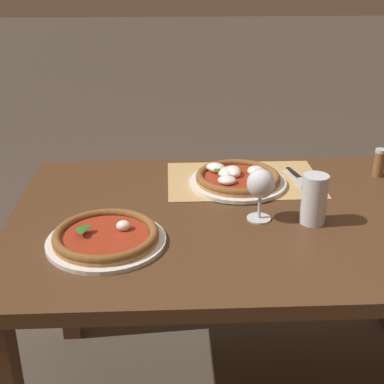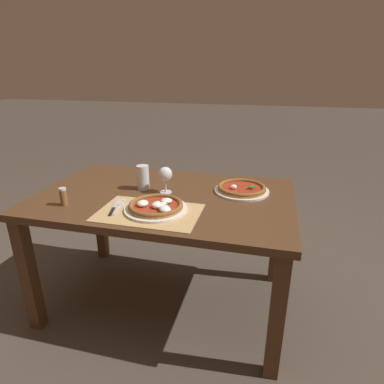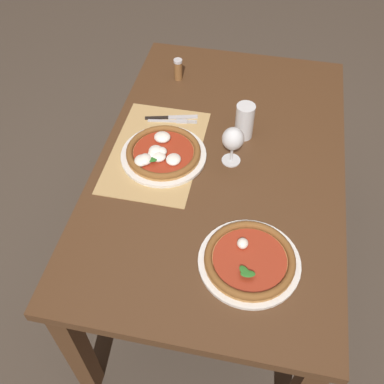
{
  "view_description": "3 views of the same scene",
  "coord_description": "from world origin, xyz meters",
  "px_view_note": "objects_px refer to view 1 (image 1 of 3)",
  "views": [
    {
      "loc": [
        0.26,
        1.4,
        1.45
      ],
      "look_at": [
        0.19,
        0.01,
        0.82
      ],
      "focal_mm": 50.0,
      "sensor_mm": 36.0,
      "label": 1
    },
    {
      "loc": [
        0.57,
        -1.62,
        1.42
      ],
      "look_at": [
        0.18,
        -0.05,
        0.79
      ],
      "focal_mm": 30.0,
      "sensor_mm": 36.0,
      "label": 2
    },
    {
      "loc": [
        1.18,
        0.13,
        1.94
      ],
      "look_at": [
        0.22,
        -0.07,
        0.78
      ],
      "focal_mm": 42.0,
      "sensor_mm": 36.0,
      "label": 3
    }
  ],
  "objects_px": {
    "pizza_near": "(237,178)",
    "fork": "(296,181)",
    "pizza_far": "(106,237)",
    "pint_glass": "(314,200)",
    "pepper_shaker": "(379,162)",
    "knife": "(302,179)",
    "wine_glass": "(261,186)"
  },
  "relations": [
    {
      "from": "pizza_near",
      "to": "fork",
      "type": "height_order",
      "value": "pizza_near"
    },
    {
      "from": "pizza_far",
      "to": "pint_glass",
      "type": "height_order",
      "value": "pint_glass"
    },
    {
      "from": "pizza_far",
      "to": "pepper_shaker",
      "type": "xyz_separation_m",
      "value": [
        -0.89,
        -0.43,
        0.03
      ]
    },
    {
      "from": "knife",
      "to": "pepper_shaker",
      "type": "bearing_deg",
      "value": -173.12
    },
    {
      "from": "pizza_near",
      "to": "pint_glass",
      "type": "relative_size",
      "value": 2.22
    },
    {
      "from": "fork",
      "to": "pepper_shaker",
      "type": "height_order",
      "value": "pepper_shaker"
    },
    {
      "from": "pizza_near",
      "to": "wine_glass",
      "type": "height_order",
      "value": "wine_glass"
    },
    {
      "from": "pint_glass",
      "to": "wine_glass",
      "type": "bearing_deg",
      "value": -9.81
    },
    {
      "from": "pizza_near",
      "to": "knife",
      "type": "distance_m",
      "value": 0.23
    },
    {
      "from": "pint_glass",
      "to": "fork",
      "type": "xyz_separation_m",
      "value": [
        -0.02,
        -0.29,
        -0.06
      ]
    },
    {
      "from": "wine_glass",
      "to": "pepper_shaker",
      "type": "xyz_separation_m",
      "value": [
        -0.46,
        -0.31,
        -0.06
      ]
    },
    {
      "from": "pizza_far",
      "to": "wine_glass",
      "type": "distance_m",
      "value": 0.45
    },
    {
      "from": "pizza_near",
      "to": "pizza_far",
      "type": "bearing_deg",
      "value": 43.53
    },
    {
      "from": "fork",
      "to": "pepper_shaker",
      "type": "relative_size",
      "value": 2.06
    },
    {
      "from": "pizza_near",
      "to": "fork",
      "type": "relative_size",
      "value": 1.61
    },
    {
      "from": "pint_glass",
      "to": "pepper_shaker",
      "type": "relative_size",
      "value": 1.49
    },
    {
      "from": "fork",
      "to": "wine_glass",
      "type": "bearing_deg",
      "value": 57.43
    },
    {
      "from": "pizza_near",
      "to": "pepper_shaker",
      "type": "distance_m",
      "value": 0.5
    },
    {
      "from": "wine_glass",
      "to": "fork",
      "type": "distance_m",
      "value": 0.33
    },
    {
      "from": "wine_glass",
      "to": "knife",
      "type": "bearing_deg",
      "value": -124.69
    },
    {
      "from": "knife",
      "to": "fork",
      "type": "bearing_deg",
      "value": 26.86
    },
    {
      "from": "pint_glass",
      "to": "pepper_shaker",
      "type": "xyz_separation_m",
      "value": [
        -0.31,
        -0.33,
        -0.02
      ]
    },
    {
      "from": "knife",
      "to": "pizza_near",
      "type": "bearing_deg",
      "value": 5.01
    },
    {
      "from": "pizza_near",
      "to": "knife",
      "type": "height_order",
      "value": "pizza_near"
    },
    {
      "from": "pint_glass",
      "to": "pizza_near",
      "type": "bearing_deg",
      "value": -56.86
    },
    {
      "from": "wine_glass",
      "to": "pizza_near",
      "type": "bearing_deg",
      "value": -82.23
    },
    {
      "from": "knife",
      "to": "pepper_shaker",
      "type": "distance_m",
      "value": 0.28
    },
    {
      "from": "pint_glass",
      "to": "pizza_far",
      "type": "bearing_deg",
      "value": 9.29
    },
    {
      "from": "knife",
      "to": "pepper_shaker",
      "type": "xyz_separation_m",
      "value": [
        -0.27,
        -0.03,
        0.04
      ]
    },
    {
      "from": "wine_glass",
      "to": "fork",
      "type": "bearing_deg",
      "value": -122.57
    },
    {
      "from": "pizza_far",
      "to": "knife",
      "type": "xyz_separation_m",
      "value": [
        -0.62,
        -0.39,
        -0.01
      ]
    },
    {
      "from": "pizza_near",
      "to": "fork",
      "type": "distance_m",
      "value": 0.2
    }
  ]
}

